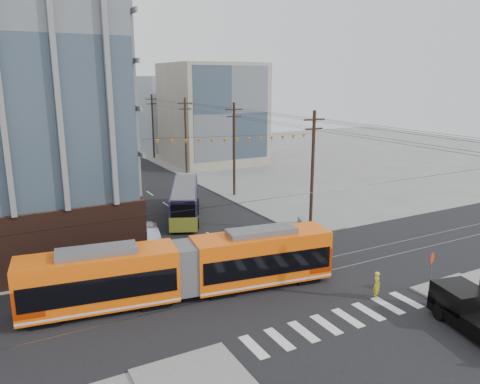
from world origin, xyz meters
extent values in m
plane|color=slate|center=(0.00, 0.00, 0.00)|extent=(160.00, 160.00, 0.00)
cube|color=gray|center=(16.00, 48.00, 8.00)|extent=(14.00, 14.00, 16.00)
cube|color=gray|center=(-14.00, 72.00, 10.00)|extent=(16.00, 18.00, 20.00)
cube|color=#8C99A5|center=(18.00, 68.00, 7.00)|extent=(16.00, 16.00, 14.00)
cylinder|color=black|center=(8.50, 56.00, 5.50)|extent=(0.30, 0.30, 11.00)
imported|color=#9FABBA|center=(-5.74, 14.66, 0.78)|extent=(2.29, 4.90, 1.55)
imported|color=#B6ADAE|center=(-5.29, 16.60, 0.71)|extent=(3.25, 5.24, 1.42)
imported|color=slate|center=(-5.05, 21.57, 0.64)|extent=(3.18, 5.00, 1.28)
imported|color=yellow|center=(4.17, -1.82, 0.89)|extent=(0.63, 0.76, 1.78)
cube|color=#5D5D63|center=(8.30, 11.48, 0.38)|extent=(2.25, 3.89, 0.77)
camera|label=1|loc=(-16.64, -21.89, 13.76)|focal=35.00mm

